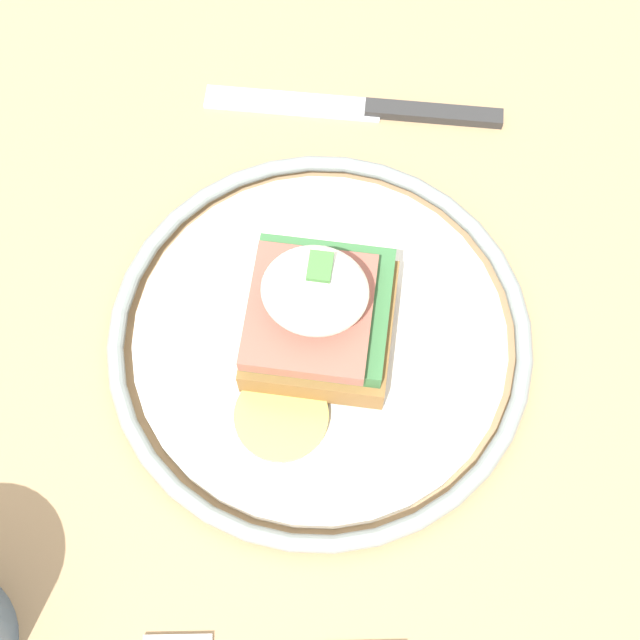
# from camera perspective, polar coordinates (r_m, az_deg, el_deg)

# --- Properties ---
(ground_plane) EXTENTS (6.00, 6.00, 0.00)m
(ground_plane) POSITION_cam_1_polar(r_m,az_deg,el_deg) (1.28, 2.20, -13.17)
(ground_plane) COLOR #9E9993
(dining_table) EXTENTS (0.97, 0.70, 0.76)m
(dining_table) POSITION_cam_1_polar(r_m,az_deg,el_deg) (0.67, 4.10, -3.75)
(dining_table) COLOR tan
(dining_table) RESTS_ON ground_plane
(plate) EXTENTS (0.25, 0.25, 0.02)m
(plate) POSITION_cam_1_polar(r_m,az_deg,el_deg) (0.52, 0.00, -1.17)
(plate) COLOR silver
(plate) RESTS_ON dining_table
(sandwich) EXTENTS (0.12, 0.08, 0.09)m
(sandwich) POSITION_cam_1_polar(r_m,az_deg,el_deg) (0.49, -0.23, 0.40)
(sandwich) COLOR olive
(sandwich) RESTS_ON plate
(knife) EXTENTS (0.02, 0.20, 0.01)m
(knife) POSITION_cam_1_polar(r_m,az_deg,el_deg) (0.61, 3.67, 13.30)
(knife) COLOR #2D2D2D
(knife) RESTS_ON dining_table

